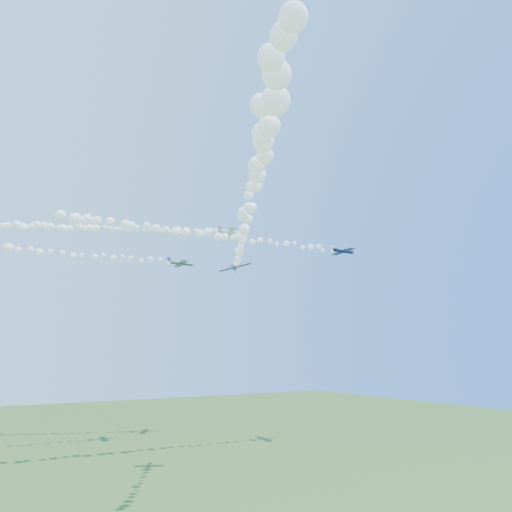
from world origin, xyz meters
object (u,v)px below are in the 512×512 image
plane_navy (343,251)px  plane_white (231,232)px  plane_grey (181,263)px  plane_black (235,267)px

plane_navy → plane_white: bearing=136.1°
plane_navy → plane_grey: (-36.23, 22.66, -3.10)m
plane_white → plane_navy: 32.75m
plane_white → plane_navy: plane_white is taller
plane_white → plane_black: plane_white is taller
plane_white → plane_black: bearing=-92.9°
plane_grey → plane_white: bearing=9.4°
plane_white → plane_navy: (20.81, -23.94, -8.13)m
plane_white → plane_grey: (-15.42, -1.28, -11.23)m
plane_white → plane_grey: 19.11m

